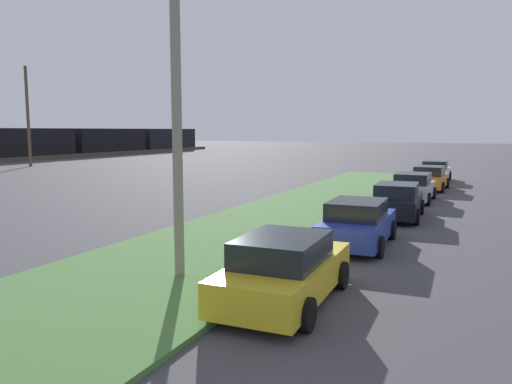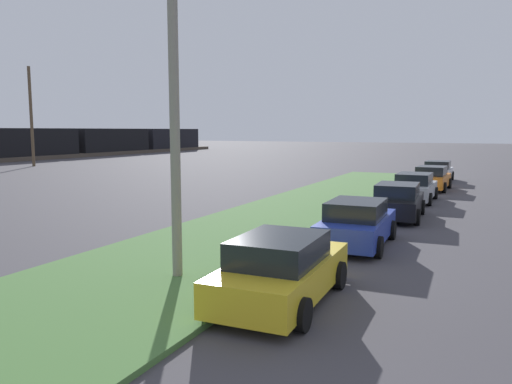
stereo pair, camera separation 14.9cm
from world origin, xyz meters
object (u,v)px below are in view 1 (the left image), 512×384
(parked_car_white, at_px, (435,171))
(streetlight, at_px, (190,98))
(parked_car_black, at_px, (397,201))
(parked_car_orange, at_px, (430,178))
(parked_car_silver, at_px, (413,187))
(distant_utility_pole, at_px, (28,117))
(parked_car_blue, at_px, (357,223))
(parked_car_yellow, at_px, (285,270))

(parked_car_white, bearing_deg, streetlight, 173.41)
(parked_car_black, relative_size, parked_car_orange, 1.01)
(parked_car_silver, relative_size, parked_car_white, 1.00)
(parked_car_silver, relative_size, distant_utility_pole, 0.43)
(streetlight, bearing_deg, parked_car_orange, -8.37)
(parked_car_white, bearing_deg, parked_car_blue, 178.81)
(parked_car_blue, bearing_deg, streetlight, 151.29)
(parked_car_silver, distance_m, distant_utility_pole, 40.12)
(parked_car_blue, bearing_deg, parked_car_black, -5.24)
(parked_car_orange, xyz_separation_m, streetlight, (-22.19, 3.26, 3.67))
(parked_car_white, bearing_deg, parked_car_orange, -178.61)
(parked_car_blue, relative_size, streetlight, 0.58)
(parked_car_yellow, bearing_deg, parked_car_orange, -3.32)
(parked_car_orange, bearing_deg, parked_car_black, -179.00)
(parked_car_yellow, xyz_separation_m, distant_utility_pole, (26.71, 38.25, 4.28))
(streetlight, xyz_separation_m, distant_utility_pole, (26.25, 35.69, 0.61))
(parked_car_blue, relative_size, parked_car_orange, 1.00)
(streetlight, bearing_deg, parked_car_blue, -26.71)
(parked_car_black, relative_size, distant_utility_pole, 0.44)
(parked_car_blue, relative_size, parked_car_silver, 1.01)
(parked_car_blue, xyz_separation_m, distant_utility_pole, (20.82, 38.42, 4.28))
(parked_car_silver, distance_m, parked_car_white, 11.41)
(parked_car_orange, distance_m, streetlight, 22.73)
(parked_car_black, bearing_deg, parked_car_orange, -4.07)
(parked_car_yellow, distance_m, streetlight, 4.50)
(parked_car_white, relative_size, distant_utility_pole, 0.43)
(parked_car_orange, relative_size, parked_car_white, 1.01)
(parked_car_yellow, relative_size, parked_car_orange, 1.00)
(distant_utility_pole, bearing_deg, parked_car_black, -111.39)
(parked_car_blue, relative_size, distant_utility_pole, 0.44)
(parked_car_blue, height_order, distant_utility_pole, distant_utility_pole)
(parked_car_blue, bearing_deg, parked_car_silver, -3.37)
(parked_car_orange, xyz_separation_m, parked_car_white, (5.77, 0.17, 0.00))
(parked_car_blue, distance_m, parked_car_silver, 11.12)
(parked_car_yellow, relative_size, parked_car_white, 1.01)
(parked_car_silver, height_order, parked_car_white, same)
(parked_car_black, bearing_deg, parked_car_silver, -2.43)
(parked_car_black, height_order, streetlight, streetlight)
(parked_car_white, xyz_separation_m, streetlight, (-27.97, 3.10, 3.67))
(parked_car_silver, bearing_deg, streetlight, 170.04)
(parked_car_silver, xyz_separation_m, streetlight, (-16.55, 3.00, 3.67))
(parked_car_yellow, height_order, distant_utility_pole, distant_utility_pole)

